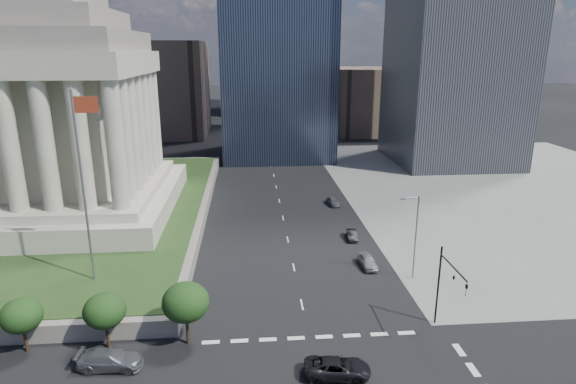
{
  "coord_description": "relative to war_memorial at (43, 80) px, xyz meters",
  "views": [
    {
      "loc": [
        -5.14,
        -24.4,
        25.47
      ],
      "look_at": [
        -1.53,
        19.1,
        12.55
      ],
      "focal_mm": 30.0,
      "sensor_mm": 36.0,
      "label": 1
    }
  ],
  "objects": [
    {
      "name": "ground",
      "position": [
        34.0,
        52.0,
        -21.4
      ],
      "size": [
        500.0,
        500.0,
        0.0
      ],
      "primitive_type": "plane",
      "color": "black",
      "rests_on": "ground"
    },
    {
      "name": "sidewalk_ne",
      "position": [
        80.0,
        12.0,
        -21.38
      ],
      "size": [
        68.0,
        90.0,
        0.03
      ],
      "primitive_type": "cube",
      "color": "slate",
      "rests_on": "ground"
    },
    {
      "name": "war_memorial",
      "position": [
        0.0,
        0.0,
        0.0
      ],
      "size": [
        34.0,
        34.0,
        39.0
      ],
      "primitive_type": null,
      "color": "gray",
      "rests_on": "plaza_lawn"
    },
    {
      "name": "flagpole",
      "position": [
        12.17,
        -24.0,
        -8.29
      ],
      "size": [
        2.52,
        0.24,
        20.0
      ],
      "color": "slate",
      "rests_on": "plaza_lawn"
    },
    {
      "name": "midrise_glass",
      "position": [
        36.0,
        47.0,
        8.6
      ],
      "size": [
        26.0,
        26.0,
        60.0
      ],
      "primitive_type": "cube",
      "color": "black",
      "rests_on": "ground"
    },
    {
      "name": "building_filler_ne",
      "position": [
        66.0,
        82.0,
        -11.4
      ],
      "size": [
        20.0,
        30.0,
        20.0
      ],
      "primitive_type": "cube",
      "color": "brown",
      "rests_on": "ground"
    },
    {
      "name": "building_filler_nw",
      "position": [
        4.0,
        82.0,
        -7.4
      ],
      "size": [
        24.0,
        30.0,
        28.0
      ],
      "primitive_type": "cube",
      "color": "brown",
      "rests_on": "ground"
    },
    {
      "name": "traffic_signal_ne",
      "position": [
        46.5,
        -34.3,
        -16.15
      ],
      "size": [
        0.3,
        5.74,
        8.0
      ],
      "color": "black",
      "rests_on": "ground"
    },
    {
      "name": "street_lamp_north",
      "position": [
        47.33,
        -23.0,
        -15.74
      ],
      "size": [
        2.13,
        0.22,
        10.0
      ],
      "color": "slate",
      "rests_on": "ground"
    },
    {
      "name": "pickup_truck",
      "position": [
        35.6,
        -39.57,
        -20.65
      ],
      "size": [
        3.1,
        5.68,
        1.51
      ],
      "primitive_type": "imported",
      "rotation": [
        0.0,
        0.0,
        1.46
      ],
      "color": "black",
      "rests_on": "ground"
    },
    {
      "name": "suv_grey",
      "position": [
        16.98,
        -37.0,
        -20.62
      ],
      "size": [
        2.56,
        5.53,
        1.56
      ],
      "primitive_type": "imported",
      "rotation": [
        0.0,
        0.0,
        1.5
      ],
      "color": "#4E4F54",
      "rests_on": "ground"
    },
    {
      "name": "parked_sedan_near",
      "position": [
        43.0,
        -19.6,
        -20.67
      ],
      "size": [
        4.41,
        2.01,
        1.47
      ],
      "primitive_type": "imported",
      "rotation": [
        0.0,
        0.0,
        0.06
      ],
      "color": "gray",
      "rests_on": "ground"
    },
    {
      "name": "parked_sedan_mid",
      "position": [
        43.0,
        -10.51,
        -20.79
      ],
      "size": [
        1.58,
        3.79,
        1.22
      ],
      "primitive_type": "imported",
      "rotation": [
        0.0,
        0.0,
        -0.08
      ],
      "color": "black",
      "rests_on": "ground"
    },
    {
      "name": "parked_sedan_far",
      "position": [
        43.0,
        4.85,
        -20.73
      ],
      "size": [
        4.14,
        2.24,
        1.34
      ],
      "primitive_type": "imported",
      "rotation": [
        0.0,
        0.0,
        0.17
      ],
      "color": "#55575C",
      "rests_on": "ground"
    }
  ]
}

